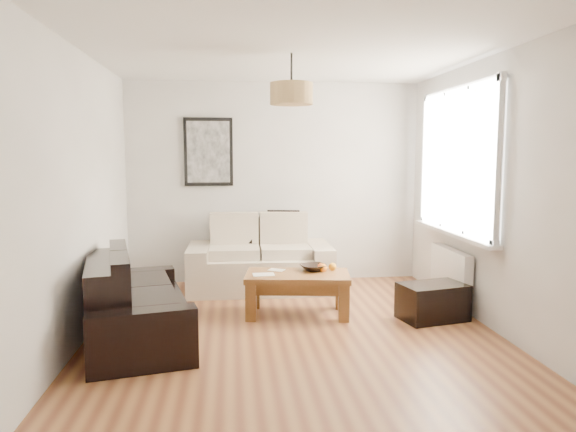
{
  "coord_description": "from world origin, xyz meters",
  "views": [
    {
      "loc": [
        -0.57,
        -4.71,
        1.67
      ],
      "look_at": [
        0.0,
        0.6,
        1.05
      ],
      "focal_mm": 33.22,
      "sensor_mm": 36.0,
      "label": 1
    }
  ],
  "objects": [
    {
      "name": "floor",
      "position": [
        0.0,
        0.0,
        0.0
      ],
      "size": [
        4.5,
        4.5,
        0.0
      ],
      "primitive_type": "plane",
      "color": "brown",
      "rests_on": "ground"
    },
    {
      "name": "ceiling",
      "position": [
        0.0,
        0.0,
        2.6
      ],
      "size": [
        3.8,
        4.5,
        0.0
      ],
      "primitive_type": null,
      "color": "white",
      "rests_on": "floor"
    },
    {
      "name": "wall_back",
      "position": [
        0.0,
        2.25,
        1.3
      ],
      "size": [
        3.8,
        0.04,
        2.6
      ],
      "primitive_type": null,
      "color": "silver",
      "rests_on": "floor"
    },
    {
      "name": "wall_front",
      "position": [
        0.0,
        -2.25,
        1.3
      ],
      "size": [
        3.8,
        0.04,
        2.6
      ],
      "primitive_type": null,
      "color": "silver",
      "rests_on": "floor"
    },
    {
      "name": "wall_left",
      "position": [
        -1.9,
        0.0,
        1.3
      ],
      "size": [
        0.04,
        4.5,
        2.6
      ],
      "primitive_type": null,
      "color": "silver",
      "rests_on": "floor"
    },
    {
      "name": "wall_right",
      "position": [
        1.9,
        0.0,
        1.3
      ],
      "size": [
        0.04,
        4.5,
        2.6
      ],
      "primitive_type": null,
      "color": "silver",
      "rests_on": "floor"
    },
    {
      "name": "window_bay",
      "position": [
        1.86,
        0.8,
        1.6
      ],
      "size": [
        0.14,
        1.9,
        1.6
      ],
      "primitive_type": null,
      "color": "white",
      "rests_on": "wall_right"
    },
    {
      "name": "radiator",
      "position": [
        1.82,
        0.8,
        0.38
      ],
      "size": [
        0.1,
        0.9,
        0.52
      ],
      "primitive_type": "cube",
      "color": "white",
      "rests_on": "wall_right"
    },
    {
      "name": "poster",
      "position": [
        -0.85,
        2.22,
        1.7
      ],
      "size": [
        0.62,
        0.04,
        0.87
      ],
      "primitive_type": null,
      "color": "black",
      "rests_on": "wall_back"
    },
    {
      "name": "pendant_shade",
      "position": [
        0.0,
        0.3,
        2.23
      ],
      "size": [
        0.4,
        0.4,
        0.2
      ],
      "primitive_type": "cylinder",
      "color": "tan",
      "rests_on": "ceiling"
    },
    {
      "name": "loveseat_cream",
      "position": [
        -0.23,
        1.78,
        0.44
      ],
      "size": [
        1.76,
        0.97,
        0.87
      ],
      "primitive_type": null,
      "rotation": [
        0.0,
        0.0,
        -0.01
      ],
      "color": "#C1B39B",
      "rests_on": "floor"
    },
    {
      "name": "sofa_leather",
      "position": [
        -1.43,
        0.09,
        0.37
      ],
      "size": [
        1.19,
        1.86,
        0.74
      ],
      "primitive_type": null,
      "rotation": [
        0.0,
        0.0,
        1.79
      ],
      "color": "black",
      "rests_on": "floor"
    },
    {
      "name": "coffee_table",
      "position": [
        0.11,
        0.68,
        0.22
      ],
      "size": [
        1.14,
        0.72,
        0.44
      ],
      "primitive_type": null,
      "rotation": [
        0.0,
        0.0,
        -0.13
      ],
      "color": "brown",
      "rests_on": "floor"
    },
    {
      "name": "ottoman",
      "position": [
        1.45,
        0.36,
        0.18
      ],
      "size": [
        0.72,
        0.55,
        0.37
      ],
      "primitive_type": "cube",
      "rotation": [
        0.0,
        0.0,
        0.22
      ],
      "color": "black",
      "rests_on": "floor"
    },
    {
      "name": "cushion_left",
      "position": [
        -0.47,
        1.99,
        0.73
      ],
      "size": [
        0.39,
        0.22,
        0.37
      ],
      "primitive_type": "cube",
      "rotation": [
        0.0,
        0.0,
        -0.29
      ],
      "color": "black",
      "rests_on": "loveseat_cream"
    },
    {
      "name": "cushion_right",
      "position": [
        0.09,
        1.99,
        0.75
      ],
      "size": [
        0.43,
        0.19,
        0.41
      ],
      "primitive_type": "cube",
      "rotation": [
        0.0,
        0.0,
        -0.16
      ],
      "color": "black",
      "rests_on": "loveseat_cream"
    },
    {
      "name": "fruit_bowl",
      "position": [
        0.29,
        0.8,
        0.47
      ],
      "size": [
        0.33,
        0.33,
        0.07
      ],
      "primitive_type": "imported",
      "rotation": [
        0.0,
        0.0,
        0.27
      ],
      "color": "black",
      "rests_on": "coffee_table"
    },
    {
      "name": "orange_a",
      "position": [
        0.39,
        0.74,
        0.48
      ],
      "size": [
        0.1,
        0.1,
        0.09
      ],
      "primitive_type": "sphere",
      "rotation": [
        0.0,
        0.0,
        0.11
      ],
      "color": "orange",
      "rests_on": "fruit_bowl"
    },
    {
      "name": "orange_b",
      "position": [
        0.5,
        0.78,
        0.48
      ],
      "size": [
        0.1,
        0.1,
        0.08
      ],
      "primitive_type": "sphere",
      "rotation": [
        0.0,
        0.0,
        0.22
      ],
      "color": "orange",
      "rests_on": "fruit_bowl"
    },
    {
      "name": "orange_c",
      "position": [
        0.38,
        0.8,
        0.48
      ],
      "size": [
        0.08,
        0.08,
        0.07
      ],
      "primitive_type": "sphere",
      "rotation": [
        0.0,
        0.0,
        -0.21
      ],
      "color": "#FF5415",
      "rests_on": "fruit_bowl"
    },
    {
      "name": "papers",
      "position": [
        -0.25,
        0.65,
        0.44
      ],
      "size": [
        0.23,
        0.16,
        0.01
      ],
      "primitive_type": "cube",
      "rotation": [
        0.0,
        0.0,
        0.04
      ],
      "color": "white",
      "rests_on": "coffee_table"
    }
  ]
}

